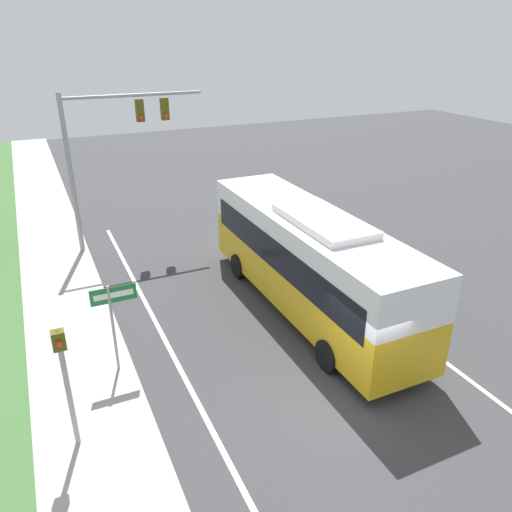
{
  "coord_description": "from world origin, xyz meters",
  "views": [
    {
      "loc": [
        -6.54,
        -8.66,
        8.91
      ],
      "look_at": [
        -0.04,
        5.42,
        1.89
      ],
      "focal_mm": 35.0,
      "sensor_mm": 36.0,
      "label": 1
    }
  ],
  "objects_px": {
    "bus": "(309,256)",
    "street_sign": "(113,312)",
    "pedestrian_signal": "(65,371)",
    "signal_gantry": "(109,140)"
  },
  "relations": [
    {
      "from": "bus",
      "to": "street_sign",
      "type": "distance_m",
      "value": 6.65
    },
    {
      "from": "bus",
      "to": "street_sign",
      "type": "xyz_separation_m",
      "value": [
        -6.6,
        -0.84,
        -0.07
      ]
    },
    {
      "from": "bus",
      "to": "pedestrian_signal",
      "type": "height_order",
      "value": "bus"
    },
    {
      "from": "signal_gantry",
      "to": "pedestrian_signal",
      "type": "relative_size",
      "value": 2.12
    },
    {
      "from": "pedestrian_signal",
      "to": "street_sign",
      "type": "bearing_deg",
      "value": 59.45
    },
    {
      "from": "signal_gantry",
      "to": "street_sign",
      "type": "distance_m",
      "value": 9.74
    },
    {
      "from": "bus",
      "to": "pedestrian_signal",
      "type": "xyz_separation_m",
      "value": [
        -8.06,
        -3.32,
        0.15
      ]
    },
    {
      "from": "signal_gantry",
      "to": "street_sign",
      "type": "xyz_separation_m",
      "value": [
        -1.8,
        -9.14,
        -2.85
      ]
    },
    {
      "from": "bus",
      "to": "pedestrian_signal",
      "type": "relative_size",
      "value": 3.31
    },
    {
      "from": "signal_gantry",
      "to": "pedestrian_signal",
      "type": "height_order",
      "value": "signal_gantry"
    }
  ]
}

